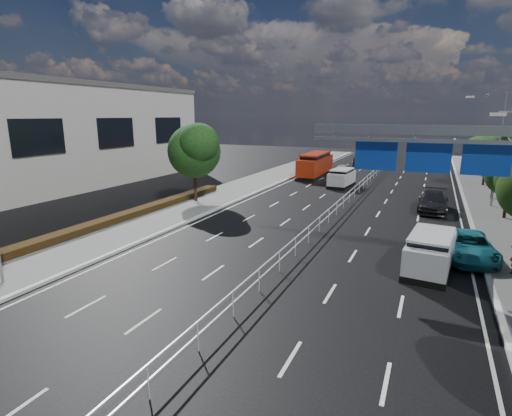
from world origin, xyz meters
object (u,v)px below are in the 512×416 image
at_px(near_car_dark, 359,162).
at_px(parked_car_dark, 433,202).
at_px(near_car_silver, 343,169).
at_px(parked_car_teal, 469,246).
at_px(red_bus, 315,164).
at_px(white_minivan, 342,178).
at_px(overhead_gantry, 446,152).
at_px(silver_minivan, 430,252).

distance_m(near_car_dark, parked_car_dark, 27.68).
xyz_separation_m(near_car_silver, near_car_dark, (0.46, 8.94, -0.01)).
bearing_deg(near_car_silver, parked_car_teal, 114.75).
distance_m(red_bus, near_car_silver, 4.02).
height_order(white_minivan, near_car_silver, white_minivan).
relative_size(overhead_gantry, red_bus, 1.08).
relative_size(overhead_gantry, near_car_dark, 2.52).
distance_m(red_bus, near_car_dark, 12.21).
height_order(white_minivan, red_bus, red_bus).
bearing_deg(parked_car_teal, parked_car_dark, 92.16).
height_order(overhead_gantry, near_car_dark, overhead_gantry).
xyz_separation_m(red_bus, silver_minivan, (13.33, -27.33, -0.56)).
bearing_deg(parked_car_teal, near_car_dark, 100.74).
bearing_deg(red_bus, parked_car_teal, -59.78).
bearing_deg(near_car_dark, white_minivan, 89.19).
bearing_deg(parked_car_teal, silver_minivan, -132.56).
relative_size(overhead_gantry, parked_car_teal, 2.06).
height_order(red_bus, parked_car_dark, red_bus).
relative_size(near_car_dark, parked_car_teal, 0.82).
bearing_deg(red_bus, near_car_silver, 44.52).
xyz_separation_m(overhead_gantry, parked_car_teal, (1.56, 1.95, -4.91)).
xyz_separation_m(overhead_gantry, red_bus, (-13.57, 26.73, -4.13)).
distance_m(white_minivan, near_car_silver, 9.08).
height_order(overhead_gantry, silver_minivan, overhead_gantry).
xyz_separation_m(red_bus, near_car_silver, (2.75, 2.82, -0.80)).
relative_size(near_car_dark, silver_minivan, 0.88).
relative_size(white_minivan, parked_car_teal, 0.89).
height_order(near_car_silver, near_car_dark, near_car_silver).
xyz_separation_m(overhead_gantry, silver_minivan, (-0.24, -0.60, -4.69)).
bearing_deg(overhead_gantry, silver_minivan, -111.79).
bearing_deg(near_car_dark, silver_minivan, 99.48).
height_order(near_car_silver, parked_car_teal, parked_car_teal).
xyz_separation_m(parked_car_teal, parked_car_dark, (-1.80, 10.78, 0.06)).
distance_m(near_car_silver, parked_car_dark, 19.88).
height_order(silver_minivan, parked_car_dark, silver_minivan).
distance_m(overhead_gantry, parked_car_teal, 5.51).
distance_m(parked_car_teal, parked_car_dark, 10.92).
bearing_deg(overhead_gantry, near_car_silver, 110.11).
xyz_separation_m(overhead_gantry, white_minivan, (-9.04, 20.65, -4.69)).
height_order(overhead_gantry, near_car_silver, overhead_gantry).
relative_size(red_bus, near_car_dark, 2.34).
distance_m(red_bus, silver_minivan, 30.41).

